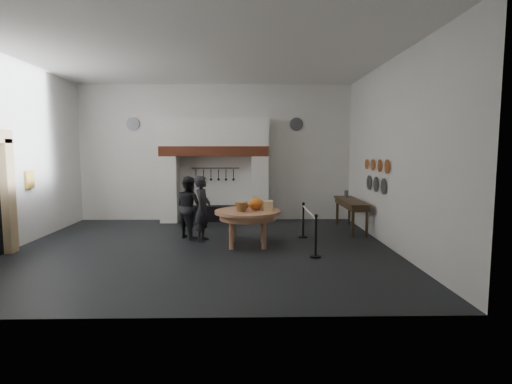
{
  "coord_description": "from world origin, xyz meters",
  "views": [
    {
      "loc": [
        1.09,
        -9.4,
        2.35
      ],
      "look_at": [
        1.28,
        0.07,
        1.35
      ],
      "focal_mm": 28.0,
      "sensor_mm": 36.0,
      "label": 1
    }
  ],
  "objects_px": {
    "barrier_post_near": "(316,237)",
    "barrier_post_far": "(303,221)",
    "iron_range": "(215,213)",
    "work_table": "(248,212)",
    "side_table": "(351,201)",
    "visitor_near": "(203,209)",
    "visitor_far": "(189,207)"
  },
  "relations": [
    {
      "from": "barrier_post_near",
      "to": "barrier_post_far",
      "type": "bearing_deg",
      "value": 90.0
    },
    {
      "from": "iron_range",
      "to": "work_table",
      "type": "bearing_deg",
      "value": -72.67
    },
    {
      "from": "side_table",
      "to": "barrier_post_far",
      "type": "distance_m",
      "value": 1.84
    },
    {
      "from": "work_table",
      "to": "barrier_post_far",
      "type": "height_order",
      "value": "barrier_post_far"
    },
    {
      "from": "barrier_post_far",
      "to": "iron_range",
      "type": "bearing_deg",
      "value": 134.96
    },
    {
      "from": "side_table",
      "to": "barrier_post_near",
      "type": "xyz_separation_m",
      "value": [
        -1.53,
        -2.93,
        -0.42
      ]
    },
    {
      "from": "side_table",
      "to": "visitor_near",
      "type": "bearing_deg",
      "value": -162.76
    },
    {
      "from": "visitor_far",
      "to": "barrier_post_near",
      "type": "distance_m",
      "value": 3.69
    },
    {
      "from": "barrier_post_near",
      "to": "iron_range",
      "type": "bearing_deg",
      "value": 119.33
    },
    {
      "from": "work_table",
      "to": "barrier_post_far",
      "type": "distance_m",
      "value": 1.78
    },
    {
      "from": "visitor_far",
      "to": "work_table",
      "type": "bearing_deg",
      "value": -163.58
    },
    {
      "from": "work_table",
      "to": "side_table",
      "type": "distance_m",
      "value": 3.52
    },
    {
      "from": "work_table",
      "to": "visitor_far",
      "type": "xyz_separation_m",
      "value": [
        -1.56,
        0.91,
        -0.01
      ]
    },
    {
      "from": "side_table",
      "to": "barrier_post_near",
      "type": "relative_size",
      "value": 2.44
    },
    {
      "from": "visitor_near",
      "to": "visitor_far",
      "type": "height_order",
      "value": "visitor_near"
    },
    {
      "from": "visitor_far",
      "to": "barrier_post_far",
      "type": "height_order",
      "value": "visitor_far"
    },
    {
      "from": "visitor_far",
      "to": "barrier_post_near",
      "type": "height_order",
      "value": "visitor_far"
    },
    {
      "from": "work_table",
      "to": "visitor_far",
      "type": "relative_size",
      "value": 0.98
    },
    {
      "from": "visitor_near",
      "to": "side_table",
      "type": "height_order",
      "value": "visitor_near"
    },
    {
      "from": "work_table",
      "to": "iron_range",
      "type": "bearing_deg",
      "value": 107.33
    },
    {
      "from": "visitor_near",
      "to": "visitor_far",
      "type": "xyz_separation_m",
      "value": [
        -0.4,
        0.4,
        -0.02
      ]
    },
    {
      "from": "work_table",
      "to": "visitor_far",
      "type": "distance_m",
      "value": 1.81
    },
    {
      "from": "iron_range",
      "to": "visitor_far",
      "type": "distance_m",
      "value": 2.65
    },
    {
      "from": "iron_range",
      "to": "visitor_near",
      "type": "xyz_separation_m",
      "value": [
        -0.09,
        -2.94,
        0.6
      ]
    },
    {
      "from": "visitor_far",
      "to": "side_table",
      "type": "relative_size",
      "value": 0.76
    },
    {
      "from": "iron_range",
      "to": "visitor_far",
      "type": "xyz_separation_m",
      "value": [
        -0.49,
        -2.54,
        0.58
      ]
    },
    {
      "from": "work_table",
      "to": "visitor_near",
      "type": "xyz_separation_m",
      "value": [
        -1.16,
        0.51,
        0.01
      ]
    },
    {
      "from": "iron_range",
      "to": "barrier_post_near",
      "type": "height_order",
      "value": "barrier_post_near"
    },
    {
      "from": "iron_range",
      "to": "barrier_post_far",
      "type": "xyz_separation_m",
      "value": [
        2.57,
        -2.57,
        0.2
      ]
    },
    {
      "from": "barrier_post_far",
      "to": "work_table",
      "type": "bearing_deg",
      "value": -149.52
    },
    {
      "from": "side_table",
      "to": "barrier_post_far",
      "type": "height_order",
      "value": "same"
    },
    {
      "from": "visitor_near",
      "to": "barrier_post_far",
      "type": "relative_size",
      "value": 1.88
    }
  ]
}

